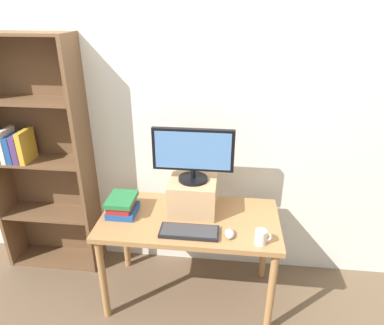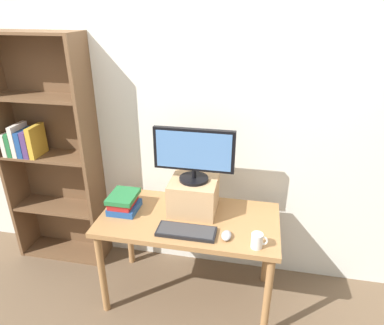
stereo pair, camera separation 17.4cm
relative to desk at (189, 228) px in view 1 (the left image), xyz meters
The scene contains 10 objects.
ground_plane 0.62m from the desk, ahead, with size 12.00×12.00×0.00m, color brown.
back_wall 0.82m from the desk, 90.00° to the left, with size 7.00×0.08×2.60m.
desk is the anchor object (origin of this frame).
bookshelf_unit 1.31m from the desk, 166.05° to the left, with size 0.76×0.28×1.89m.
riser_box 0.23m from the desk, 82.65° to the left, with size 0.32×0.32×0.24m.
computer_monitor 0.54m from the desk, 82.55° to the left, with size 0.55×0.20×0.37m.
keyboard 0.20m from the desk, 83.28° to the right, with size 0.38×0.15×0.02m.
computer_mouse 0.35m from the desk, 32.34° to the right, with size 0.06×0.10×0.04m.
book_stack 0.50m from the desk, behind, with size 0.20×0.24×0.13m.
coffee_mug 0.54m from the desk, 26.28° to the right, with size 0.10×0.07×0.10m.
Camera 1 is at (0.24, -1.98, 2.05)m, focal length 32.00 mm.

